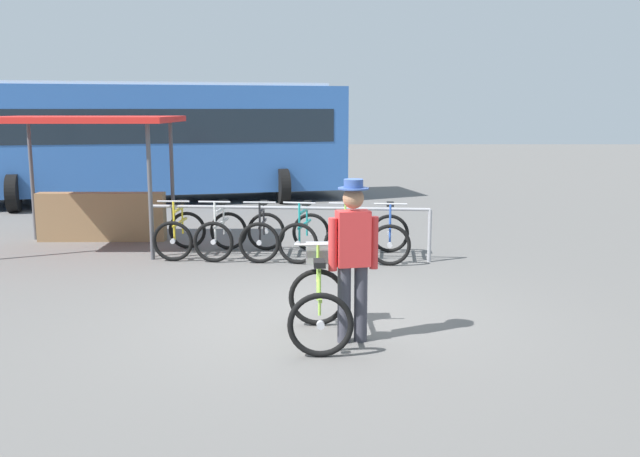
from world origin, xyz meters
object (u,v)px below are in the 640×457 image
object	(u,v)px
racked_bike_lime	(348,236)
bus_distant	(153,135)
racked_bike_yellow	(181,233)
racked_bike_white	(222,234)
racked_bike_teal	(306,235)
market_stall	(93,168)
featured_bicycle	(320,297)
racked_bike_black	(264,235)
person_with_featured_bike	(354,254)
racked_bike_blue	(391,237)

from	to	relation	value
racked_bike_lime	bus_distant	xyz separation A→B (m)	(-4.85, 7.13, 1.37)
racked_bike_yellow	racked_bike_white	size ratio (longest dim) A/B	0.96
racked_bike_teal	market_stall	world-z (taller)	market_stall
racked_bike_yellow	market_stall	xyz separation A→B (m)	(-1.70, 0.86, 1.03)
racked_bike_yellow	bus_distant	world-z (taller)	bus_distant
racked_bike_white	featured_bicycle	size ratio (longest dim) A/B	0.99
racked_bike_white	racked_bike_black	distance (m)	0.70
racked_bike_white	racked_bike_lime	distance (m)	2.10
racked_bike_white	featured_bicycle	xyz separation A→B (m)	(1.64, -4.23, 0.08)
racked_bike_white	person_with_featured_bike	world-z (taller)	person_with_featured_bike
racked_bike_white	racked_bike_lime	xyz separation A→B (m)	(2.09, -0.19, -0.00)
featured_bicycle	racked_bike_teal	bearing A→B (deg)	93.37
bus_distant	racked_bike_black	bearing A→B (deg)	-63.72
featured_bicycle	person_with_featured_bike	size ratio (longest dim) A/B	0.69
racked_bike_lime	racked_bike_blue	bearing A→B (deg)	-5.18
racked_bike_blue	featured_bicycle	bearing A→B (deg)	-106.18
featured_bicycle	bus_distant	distance (m)	12.07
racked_bike_blue	bus_distant	distance (m)	9.18
racked_bike_black	bus_distant	distance (m)	7.93
racked_bike_teal	racked_bike_black	bearing A→B (deg)	174.82
person_with_featured_bike	racked_bike_lime	bearing A→B (deg)	88.61
racked_bike_white	featured_bicycle	distance (m)	4.53
featured_bicycle	person_with_featured_bike	distance (m)	0.63
bus_distant	person_with_featured_bike	bearing A→B (deg)	-67.19
racked_bike_teal	racked_bike_yellow	bearing A→B (deg)	174.82
racked_bike_white	featured_bicycle	world-z (taller)	same
racked_bike_white	bus_distant	xyz separation A→B (m)	(-2.76, 6.94, 1.37)
racked_bike_teal	featured_bicycle	world-z (taller)	same
featured_bicycle	bus_distant	size ratio (longest dim) A/B	0.11
featured_bicycle	market_stall	size ratio (longest dim) A/B	0.38
racked_bike_yellow	featured_bicycle	bearing A→B (deg)	-61.47
racked_bike_yellow	racked_bike_black	size ratio (longest dim) A/B	1.01
market_stall	racked_bike_yellow	bearing A→B (deg)	-26.91
racked_bike_white	racked_bike_blue	size ratio (longest dim) A/B	1.02
racked_bike_teal	racked_bike_white	bearing A→B (deg)	174.82
racked_bike_blue	bus_distant	size ratio (longest dim) A/B	0.11
racked_bike_yellow	racked_bike_lime	size ratio (longest dim) A/B	0.98
racked_bike_lime	bus_distant	distance (m)	8.73
racked_bike_black	market_stall	bearing A→B (deg)	162.26
racked_bike_blue	featured_bicycle	size ratio (longest dim) A/B	0.97
person_with_featured_bike	featured_bicycle	bearing A→B (deg)	160.05
racked_bike_yellow	bus_distant	xyz separation A→B (m)	(-2.06, 6.87, 1.37)
racked_bike_black	racked_bike_teal	xyz separation A→B (m)	(0.70, -0.06, -0.00)
featured_bicycle	market_stall	distance (m)	6.62
racked_bike_blue	market_stall	bearing A→B (deg)	167.18
racked_bike_white	racked_bike_lime	bearing A→B (deg)	-5.18
racked_bike_blue	person_with_featured_bike	size ratio (longest dim) A/B	0.67
bus_distant	racked_bike_lime	bearing A→B (deg)	-55.75
person_with_featured_bike	market_stall	xyz separation A→B (m)	(-4.39, 5.28, 0.45)
racked_bike_yellow	bus_distant	bearing A→B (deg)	106.71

